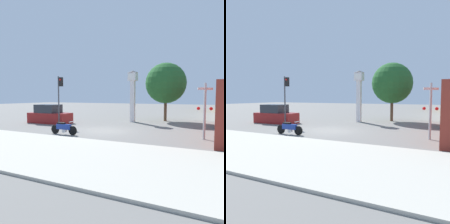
% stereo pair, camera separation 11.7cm
% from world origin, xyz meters
% --- Properties ---
extents(ground_plane, '(120.00, 120.00, 0.00)m').
position_xyz_m(ground_plane, '(0.00, 0.00, 0.00)').
color(ground_plane, slate).
extents(sidewalk_strip, '(36.00, 6.00, 0.10)m').
position_xyz_m(sidewalk_strip, '(0.00, -6.55, 0.05)').
color(sidewalk_strip, '#BCB7A8').
rests_on(sidewalk_strip, ground_plane).
extents(motorcycle, '(2.08, 0.45, 0.92)m').
position_xyz_m(motorcycle, '(-1.65, -2.55, 0.44)').
color(motorcycle, black).
rests_on(motorcycle, ground_plane).
extents(clock_tower, '(0.98, 0.98, 5.19)m').
position_xyz_m(clock_tower, '(-0.05, 6.45, 3.38)').
color(clock_tower, white).
rests_on(clock_tower, ground_plane).
extents(traffic_light, '(0.50, 0.35, 4.39)m').
position_xyz_m(traffic_light, '(-4.99, 1.15, 3.01)').
color(traffic_light, '#47474C').
rests_on(traffic_light, ground_plane).
extents(railroad_crossing_signal, '(0.90, 0.82, 3.40)m').
position_xyz_m(railroad_crossing_signal, '(7.08, -0.20, 1.87)').
color(railroad_crossing_signal, '#B7B7BC').
rests_on(railroad_crossing_signal, ground_plane).
extents(street_tree, '(4.22, 4.22, 6.09)m').
position_xyz_m(street_tree, '(2.77, 8.70, 3.97)').
color(street_tree, brown).
rests_on(street_tree, ground_plane).
extents(parked_car, '(4.25, 1.92, 1.80)m').
position_xyz_m(parked_car, '(-7.03, 2.01, 0.75)').
color(parked_car, maroon).
rests_on(parked_car, ground_plane).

